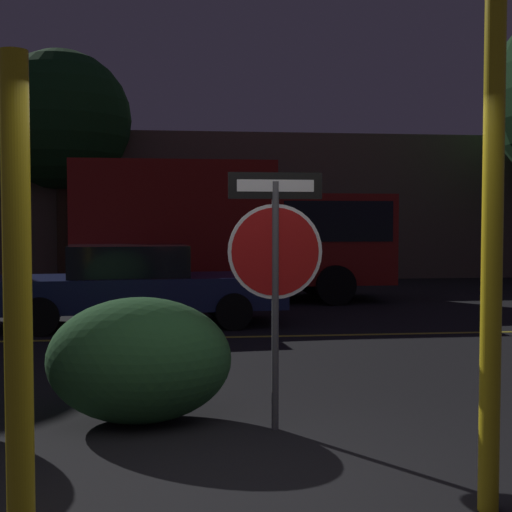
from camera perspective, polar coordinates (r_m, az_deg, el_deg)
name	(u,v)px	position (r m, az deg, el deg)	size (l,w,h in m)	color
ground_plane	(255,495)	(4.80, -0.07, -18.61)	(260.00, 260.00, 0.00)	black
road_center_stripe	(208,337)	(10.84, -3.90, -6.52)	(39.55, 0.12, 0.01)	gold
stop_sign	(275,252)	(5.93, 1.55, 0.33)	(0.79, 0.06, 2.16)	#4C4C51
yellow_pole_left	(18,299)	(4.06, -18.52, -3.30)	(0.15, 0.15, 2.66)	yellow
yellow_pole_right	(492,250)	(4.47, 18.36, 0.43)	(0.13, 0.13, 3.16)	yellow
hedge_bush_2	(140,360)	(6.34, -9.29, -8.21)	(1.60, 1.16, 1.09)	#2D6633
passing_car_2	(135,285)	(12.12, -9.65, -2.33)	(5.06, 2.10, 1.36)	navy
delivery_truck	(233,228)	(15.70, -1.89, 2.22)	(6.83, 2.53, 3.02)	maroon
tree_2	(61,121)	(21.37, -15.32, 10.40)	(3.97, 3.97, 6.62)	#422D1E
building_backdrop	(107,208)	(23.72, -11.85, 3.82)	(31.42, 4.93, 4.42)	#6B5B4C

